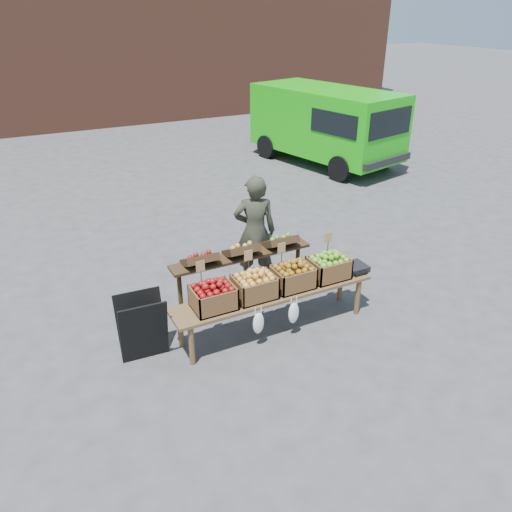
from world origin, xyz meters
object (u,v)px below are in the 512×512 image
display_bench (273,310)px  weighing_scale (354,268)px  delivery_van (325,127)px  crate_russet_pears (254,287)px  back_table (242,272)px  crate_golden_apples (213,298)px  chalkboard_sign (143,328)px  crate_green_apples (329,268)px  vendor (255,232)px  crate_red_apples (293,277)px

display_bench → weighing_scale: bearing=0.0°
delivery_van → crate_russet_pears: 8.04m
back_table → crate_golden_apples: back_table is taller
chalkboard_sign → crate_russet_pears: crate_russet_pears is taller
chalkboard_sign → crate_green_apples: size_ratio=1.69×
back_table → crate_russet_pears: size_ratio=4.20×
crate_russet_pears → back_table: bearing=77.0°
delivery_van → back_table: delivery_van is taller
back_table → vendor: bearing=47.4°
vendor → delivery_van: bearing=-109.9°
crate_golden_apples → weighing_scale: (2.08, 0.00, -0.10)m
vendor → display_bench: (-0.34, -1.21, -0.57)m
crate_russet_pears → crate_green_apples: 1.10m
crate_red_apples → crate_green_apples: size_ratio=1.00×
chalkboard_sign → crate_green_apples: 2.51m
crate_golden_apples → vendor: bearing=46.0°
delivery_van → vendor: delivery_van is taller
delivery_van → chalkboard_sign: size_ratio=5.07×
delivery_van → crate_green_apples: (-4.07, -6.15, -0.25)m
chalkboard_sign → crate_golden_apples: 0.90m
delivery_van → crate_russet_pears: (-5.17, -6.15, -0.25)m
chalkboard_sign → back_table: back_table is taller
crate_russet_pears → chalkboard_sign: bearing=172.5°
delivery_van → weighing_scale: 7.16m
crate_golden_apples → weighing_scale: bearing=0.0°
crate_green_apples → crate_red_apples: bearing=180.0°
display_bench → weighing_scale: weighing_scale is taller
crate_red_apples → crate_green_apples: bearing=0.0°
chalkboard_sign → display_bench: bearing=-2.8°
back_table → display_bench: back_table is taller
crate_green_apples → crate_russet_pears: bearing=180.0°
delivery_van → back_table: size_ratio=2.04×
crate_green_apples → weighing_scale: (0.43, 0.00, -0.10)m
vendor → crate_red_apples: size_ratio=3.41×
display_bench → weighing_scale: 1.29m
delivery_van → crate_russet_pears: size_ratio=8.56×
delivery_van → crate_red_apples: size_ratio=8.56×
back_table → crate_red_apples: bearing=-61.9°
chalkboard_sign → display_bench: chalkboard_sign is taller
vendor → crate_golden_apples: (-1.16, -1.21, -0.14)m
delivery_van → display_bench: size_ratio=1.59×
crate_red_apples → weighing_scale: size_ratio=1.47×
delivery_van → back_table: bearing=-145.6°
crate_russet_pears → crate_red_apples: bearing=0.0°
vendor → weighing_scale: vendor is taller
vendor → crate_green_apples: 1.31m
back_table → weighing_scale: 1.54m
delivery_van → vendor: 6.72m
delivery_van → back_table: 7.40m
crate_russet_pears → display_bench: bearing=0.0°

